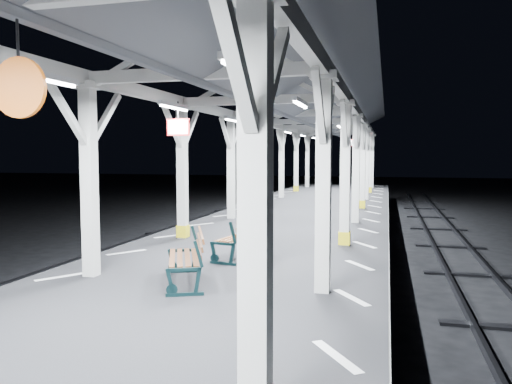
% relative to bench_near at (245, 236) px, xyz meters
% --- Properties ---
extents(ground, '(120.00, 120.00, 0.00)m').
position_rel_bench_near_xyz_m(ground, '(-0.15, -0.13, -1.45)').
color(ground, black).
rests_on(ground, ground).
extents(platform, '(6.00, 50.00, 1.00)m').
position_rel_bench_near_xyz_m(platform, '(-0.15, -0.13, -0.95)').
color(platform, black).
rests_on(platform, ground).
extents(hazard_stripes_left, '(1.00, 48.00, 0.01)m').
position_rel_bench_near_xyz_m(hazard_stripes_left, '(-2.60, -0.13, -0.45)').
color(hazard_stripes_left, silver).
rests_on(hazard_stripes_left, platform).
extents(hazard_stripes_right, '(1.00, 48.00, 0.01)m').
position_rel_bench_near_xyz_m(hazard_stripes_right, '(2.30, -0.13, -0.45)').
color(hazard_stripes_right, silver).
rests_on(hazard_stripes_right, platform).
extents(track_left, '(2.20, 60.00, 0.16)m').
position_rel_bench_near_xyz_m(track_left, '(-5.15, -0.13, -1.37)').
color(track_left, '#2D2D33').
rests_on(track_left, ground).
extents(track_right, '(2.20, 60.00, 0.16)m').
position_rel_bench_near_xyz_m(track_right, '(4.85, -0.13, -1.37)').
color(track_right, '#2D2D33').
rests_on(track_right, ground).
extents(canopy, '(5.40, 49.00, 4.65)m').
position_rel_bench_near_xyz_m(canopy, '(-0.15, -0.14, 3.11)').
color(canopy, silver).
rests_on(canopy, platform).
extents(bench_near, '(0.84, 1.64, 0.85)m').
position_rel_bench_near_xyz_m(bench_near, '(0.00, 0.00, 0.00)').
color(bench_near, black).
rests_on(bench_near, platform).
extents(bench_mid, '(1.14, 1.66, 0.85)m').
position_rel_bench_near_xyz_m(bench_mid, '(-0.32, -2.15, 0.00)').
color(bench_mid, black).
rests_on(bench_mid, platform).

